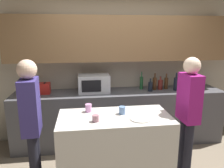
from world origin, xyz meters
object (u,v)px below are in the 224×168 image
Objects in this scene: bottle_1 at (150,86)px; bottle_4 at (166,83)px; potted_plant at (188,78)px; bottle_5 at (176,84)px; microwave at (94,83)px; cup_1 at (96,118)px; cup_0 at (122,110)px; bottle_0 at (141,83)px; plate_on_island at (141,119)px; bottle_3 at (160,84)px; bottle_2 at (155,83)px; person_left at (31,118)px; bottle_6 at (182,84)px; person_center at (188,108)px; cup_2 at (89,108)px; toaster at (42,88)px.

bottle_4 is at bearing 19.27° from bottle_1.
potted_plant is 0.29m from bottle_5.
microwave is 1.87× the size of bottle_4.
cup_0 is at bearing 29.51° from cup_1.
potted_plant reaches higher than bottle_1.
bottle_4 is (0.33, 0.11, 0.02)m from bottle_1.
bottle_0 is 1.36m from plate_on_island.
plate_on_island is (-0.69, -1.25, -0.10)m from bottle_3.
bottle_2 is 2.20m from person_left.
plate_on_island is at bearing -132.23° from bottle_6.
cup_0 is (-1.40, -1.04, -0.17)m from potted_plant.
potted_plant is at bearing 45.66° from plate_on_island.
bottle_3 is 1.08m from person_center.
microwave is at bearing 176.58° from bottle_5.
bottle_4 is at bearing 175.38° from potted_plant.
cup_2 is (-1.09, -0.82, -0.05)m from bottle_1.
person_center is (-0.25, -0.98, -0.09)m from bottle_5.
bottle_4 reaches higher than toaster.
person_left is (-1.08, -0.13, 0.01)m from cup_0.
bottle_5 is 1.02m from person_center.
bottle_3 is (0.33, -0.06, -0.03)m from bottle_0.
bottle_2 is at bearing -179.11° from bottle_3.
bottle_2 is (0.11, 0.09, 0.03)m from bottle_1.
microwave is 1.18m from bottle_3.
bottle_5 reaches higher than toaster.
potted_plant is at bearing -0.97° from bottle_3.
bottle_3 is 2.31× the size of cup_2.
cup_2 is (0.73, -0.90, -0.06)m from toaster.
bottle_6 reaches higher than cup_2.
microwave is at bearing -179.95° from potted_plant.
bottle_4 reaches higher than bottle_3.
microwave is 0.32× the size of person_center.
bottle_0 reaches higher than bottle_6.
microwave is at bearing -0.10° from toaster.
bottle_5 reaches higher than bottle_1.
cup_1 is (-0.35, -0.20, -0.01)m from cup_0.
potted_plant is (1.70, 0.00, 0.05)m from microwave.
microwave is at bearing 106.13° from cup_0.
bottle_1 is at bearing 36.81° from cup_2.
plate_on_island is at bearing -68.56° from microwave.
bottle_4 is at bearing 47.00° from cup_0.
bottle_3 reaches higher than bottle_1.
cup_1 reaches higher than plate_on_island.
person_center reaches higher than bottle_5.
bottle_1 is 0.23m from bottle_3.
bottle_2 is 0.94× the size of bottle_5.
bottle_2 is 1.08m from person_center.
toaster is 0.94× the size of bottle_4.
plate_on_island is at bearing -105.54° from bottle_0.
cup_2 is (-0.07, 0.34, 0.01)m from cup_1.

